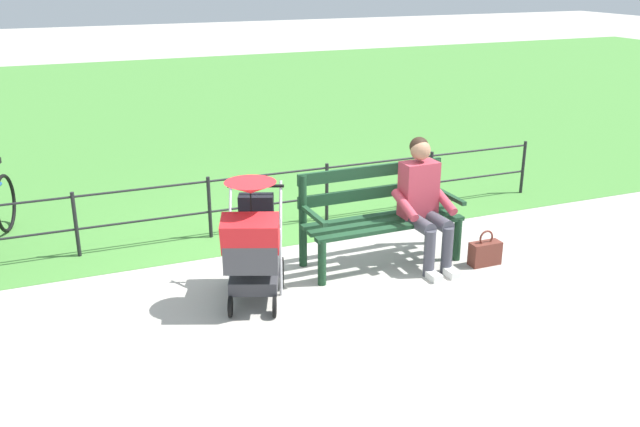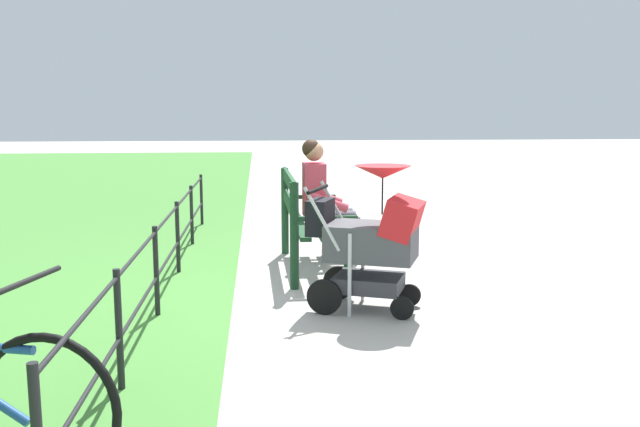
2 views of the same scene
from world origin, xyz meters
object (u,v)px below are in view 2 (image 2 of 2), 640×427
object	(u,v)px
handbag	(345,238)
person_on_bench	(324,197)
park_bench	(306,217)
stroller	(372,236)

from	to	relation	value
handbag	person_on_bench	bearing A→B (deg)	-27.42
park_bench	handbag	bearing A→B (deg)	151.47
stroller	park_bench	bearing A→B (deg)	-163.63
park_bench	stroller	world-z (taller)	stroller
person_on_bench	stroller	xyz separation A→B (m)	(1.82, 0.20, -0.08)
park_bench	person_on_bench	world-z (taller)	person_on_bench
park_bench	stroller	size ratio (longest dim) A/B	1.40
person_on_bench	stroller	world-z (taller)	person_on_bench
person_on_bench	handbag	world-z (taller)	person_on_bench
stroller	person_on_bench	bearing A→B (deg)	-173.76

